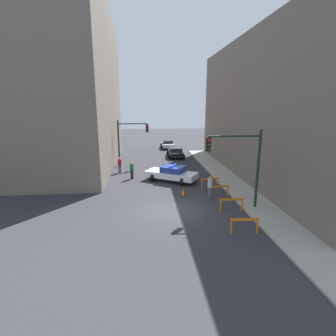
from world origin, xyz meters
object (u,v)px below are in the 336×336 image
parked_car_near (176,152)px  barrier_back (220,189)px  traffic_cone (183,192)px  traffic_light_near (241,158)px  pedestrian_corner (120,165)px  barrier_corner (210,181)px  pedestrian_crossing (132,170)px  barrier_mid (231,202)px  police_car (172,173)px  parked_car_mid (168,144)px  barrier_front (244,223)px  traffic_light_far (128,136)px  pedestrian_sidewalk (210,187)px

parked_car_near → barrier_back: parked_car_near is taller
traffic_cone → traffic_light_near: bearing=-40.2°
pedestrian_corner → barrier_corner: 9.82m
pedestrian_crossing → barrier_mid: (6.86, -8.39, -0.24)m
pedestrian_crossing → pedestrian_corner: (-1.33, 2.25, 0.00)m
police_car → parked_car_near: police_car is taller
parked_car_mid → barrier_front: bearing=-85.7°
police_car → pedestrian_corner: (-5.00, 3.29, 0.14)m
traffic_light_near → pedestrian_crossing: traffic_light_near is taller
traffic_light_near → barrier_corner: (-0.83, 4.51, -2.91)m
pedestrian_corner → police_car: bearing=-78.0°
traffic_cone → barrier_front: bearing=-69.0°
traffic_light_far → pedestrian_corner: bearing=-104.5°
traffic_light_far → pedestrian_corner: (-0.79, -3.06, -2.54)m
traffic_cone → barrier_corner: bearing=33.8°
parked_car_near → barrier_corner: parked_car_near is taller
pedestrian_corner → barrier_mid: pedestrian_corner is taller
barrier_mid → traffic_cone: bearing=129.8°
traffic_light_far → police_car: bearing=-56.5°
police_car → parked_car_near: 11.23m
traffic_light_near → barrier_back: (-0.63, 2.35, -2.91)m
barrier_back → traffic_cone: barrier_back is taller
parked_car_mid → barrier_front: 28.95m
traffic_light_far → pedestrian_corner: traffic_light_far is taller
pedestrian_corner → barrier_front: 15.82m
parked_car_mid → pedestrian_corner: bearing=-111.4°
traffic_light_far → parked_car_mid: 13.60m
parked_car_near → traffic_cone: bearing=-93.3°
barrier_front → traffic_light_near: bearing=75.1°
traffic_light_far → traffic_cone: bearing=-65.9°
barrier_front → traffic_cone: bearing=111.0°
parked_car_near → parked_car_mid: 7.40m
pedestrian_crossing → traffic_cone: 6.63m
pedestrian_sidewalk → barrier_back: (0.79, 0.11, -0.24)m
parked_car_near → barrier_mid: bearing=-84.1°
parked_car_mid → pedestrian_crossing: 18.14m
police_car → traffic_cone: bearing=-142.0°
police_car → pedestrian_sidewalk: bearing=-121.6°
traffic_light_far → pedestrian_sidewalk: bearing=-59.1°
traffic_light_near → parked_car_near: traffic_light_near is taller
parked_car_mid → barrier_back: 23.15m
police_car → parked_car_mid: size_ratio=1.15×
traffic_cone → parked_car_mid: bearing=87.9°
parked_car_mid → barrier_back: (1.90, -23.07, -0.06)m
traffic_light_far → parked_car_mid: traffic_light_far is taller
traffic_light_near → pedestrian_sidewalk: traffic_light_near is taller
traffic_light_far → pedestrian_sidewalk: size_ratio=3.13×
barrier_front → parked_car_mid: bearing=93.2°
pedestrian_sidewalk → traffic_cone: size_ratio=2.53×
parked_car_near → barrier_front: bearing=-85.6°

